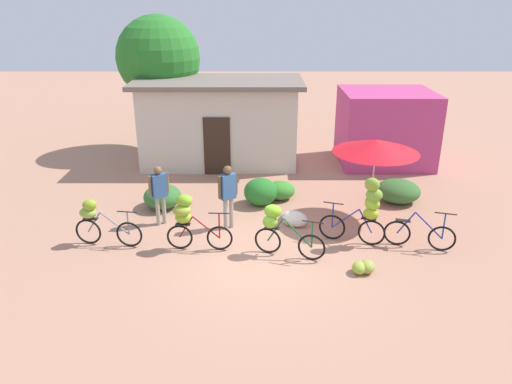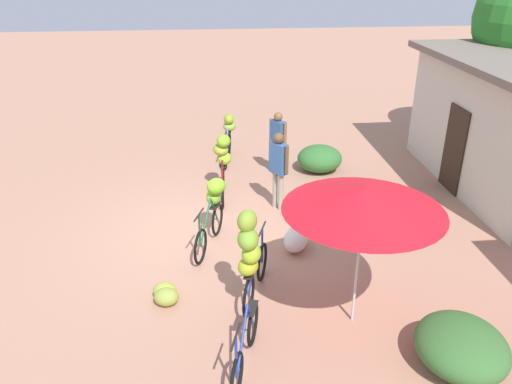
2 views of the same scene
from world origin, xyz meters
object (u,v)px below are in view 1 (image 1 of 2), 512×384
(bicycle_leftmost, at_px, (96,219))
(produce_sack, at_px, (294,219))
(bicycle_center_loaded, at_px, (278,226))
(bicycle_rightmost, at_px, (418,234))
(bicycle_near_pile, at_px, (187,217))
(bicycle_by_shop, at_px, (366,207))
(building_low, at_px, (218,122))
(person_vendor, at_px, (227,190))
(shop_pink, at_px, (384,127))
(banana_pile_on_ground, at_px, (362,267))
(market_umbrella, at_px, (375,146))
(tree_behind_building, at_px, (157,58))
(person_bystander, at_px, (158,189))

(bicycle_leftmost, height_order, produce_sack, bicycle_leftmost)
(bicycle_center_loaded, relative_size, bicycle_rightmost, 1.01)
(bicycle_near_pile, distance_m, bicycle_by_shop, 4.34)
(building_low, bearing_deg, bicycle_leftmost, -111.88)
(produce_sack, relative_size, person_vendor, 0.40)
(bicycle_center_loaded, xyz_separation_m, person_vendor, (-1.26, 1.44, 0.33))
(bicycle_near_pile, bearing_deg, shop_pink, 46.81)
(banana_pile_on_ground, bearing_deg, bicycle_near_pile, 164.51)
(bicycle_by_shop, height_order, produce_sack, bicycle_by_shop)
(bicycle_leftmost, bearing_deg, bicycle_rightmost, -1.38)
(shop_pink, distance_m, bicycle_near_pile, 9.25)
(person_vendor, bearing_deg, bicycle_by_shop, -14.90)
(shop_pink, height_order, bicycle_center_loaded, shop_pink)
(bicycle_leftmost, relative_size, banana_pile_on_ground, 3.00)
(banana_pile_on_ground, bearing_deg, bicycle_center_loaded, 156.00)
(market_umbrella, distance_m, banana_pile_on_ground, 3.58)
(tree_behind_building, bearing_deg, produce_sack, -56.09)
(bicycle_near_pile, bearing_deg, market_umbrella, 20.36)
(bicycle_center_loaded, distance_m, bicycle_rightmost, 3.50)
(person_bystander, bearing_deg, building_low, 76.71)
(building_low, height_order, market_umbrella, building_low)
(bicycle_rightmost, bearing_deg, building_low, 128.89)
(bicycle_by_shop, relative_size, produce_sack, 2.54)
(bicycle_near_pile, bearing_deg, bicycle_by_shop, 3.28)
(banana_pile_on_ground, bearing_deg, produce_sack, 119.87)
(bicycle_by_shop, distance_m, bicycle_rightmost, 1.47)
(tree_behind_building, height_order, bicycle_near_pile, tree_behind_building)
(shop_pink, relative_size, banana_pile_on_ground, 5.58)
(bicycle_leftmost, distance_m, bicycle_near_pile, 2.28)
(shop_pink, bearing_deg, tree_behind_building, 169.83)
(person_vendor, distance_m, person_bystander, 1.85)
(bicycle_center_loaded, height_order, bicycle_by_shop, bicycle_by_shop)
(produce_sack, distance_m, person_vendor, 1.96)
(person_bystander, bearing_deg, bicycle_leftmost, -138.91)
(banana_pile_on_ground, distance_m, person_bystander, 5.64)
(market_umbrella, distance_m, bicycle_near_pile, 5.26)
(building_low, bearing_deg, bicycle_by_shop, -57.86)
(bicycle_center_loaded, relative_size, bicycle_by_shop, 0.93)
(bicycle_near_pile, distance_m, person_bystander, 1.69)
(building_low, relative_size, bicycle_by_shop, 3.32)
(bicycle_by_shop, bearing_deg, person_bystander, 167.58)
(building_low, xyz_separation_m, person_vendor, (0.60, -5.49, -0.46))
(building_low, xyz_separation_m, bicycle_rightmost, (5.32, -6.59, -1.18))
(bicycle_near_pile, bearing_deg, person_vendor, 51.97)
(bicycle_near_pile, xyz_separation_m, produce_sack, (2.67, 1.26, -0.63))
(shop_pink, xyz_separation_m, bicycle_center_loaded, (-4.16, -7.02, -0.56))
(person_vendor, relative_size, person_bystander, 1.06)
(bicycle_leftmost, xyz_separation_m, person_bystander, (1.33, 1.16, 0.33))
(banana_pile_on_ground, relative_size, produce_sack, 0.82)
(person_vendor, bearing_deg, person_bystander, 172.32)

